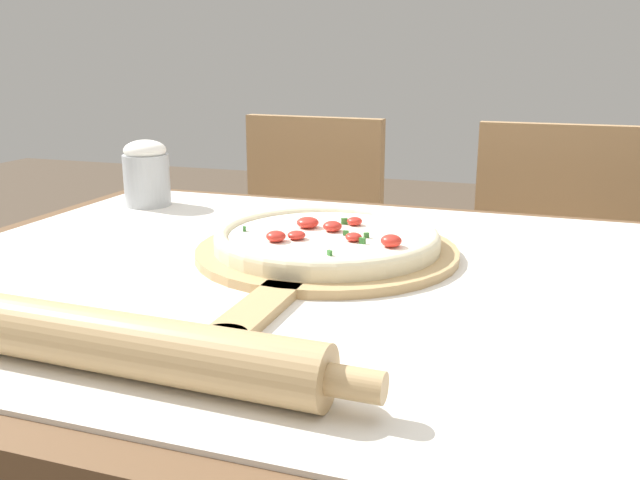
{
  "coord_description": "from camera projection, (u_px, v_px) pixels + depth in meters",
  "views": [
    {
      "loc": [
        0.27,
        -0.79,
        1.04
      ],
      "look_at": [
        -0.02,
        0.04,
        0.8
      ],
      "focal_mm": 38.0,
      "sensor_mm": 36.0,
      "label": 1
    }
  ],
  "objects": [
    {
      "name": "flour_cup",
      "position": [
        146.0,
        173.0,
        1.25
      ],
      "size": [
        0.08,
        0.08,
        0.12
      ],
      "color": "#B2B7BC",
      "rests_on": "towel_cloth"
    },
    {
      "name": "chair_right",
      "position": [
        549.0,
        290.0,
        1.58
      ],
      "size": [
        0.41,
        0.41,
        0.89
      ],
      "rotation": [
        0.0,
        0.0,
        -0.02
      ],
      "color": "tan",
      "rests_on": "ground_plane"
    },
    {
      "name": "chair_left",
      "position": [
        300.0,
        265.0,
        1.77
      ],
      "size": [
        0.43,
        0.43,
        0.89
      ],
      "rotation": [
        0.0,
        0.0,
        -0.07
      ],
      "color": "tan",
      "rests_on": "ground_plane"
    },
    {
      "name": "towel_cloth",
      "position": [
        320.0,
        273.0,
        0.87
      ],
      "size": [
        1.08,
        0.83,
        0.0
      ],
      "color": "silver",
      "rests_on": "dining_table"
    },
    {
      "name": "pizza_peel",
      "position": [
        323.0,
        255.0,
        0.93
      ],
      "size": [
        0.36,
        0.53,
        0.01
      ],
      "color": "tan",
      "rests_on": "towel_cloth"
    },
    {
      "name": "pizza",
      "position": [
        327.0,
        238.0,
        0.94
      ],
      "size": [
        0.31,
        0.31,
        0.04
      ],
      "color": "beige",
      "rests_on": "pizza_peel"
    },
    {
      "name": "rolling_pin",
      "position": [
        116.0,
        343.0,
        0.59
      ],
      "size": [
        0.48,
        0.07,
        0.06
      ],
      "rotation": [
        0.0,
        0.0,
        -0.03
      ],
      "color": "tan",
      "rests_on": "towel_cloth"
    },
    {
      "name": "dining_table",
      "position": [
        320.0,
        361.0,
        0.91
      ],
      "size": [
        1.16,
        0.91,
        0.77
      ],
      "color": "brown",
      "rests_on": "ground_plane"
    }
  ]
}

